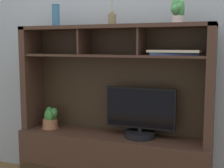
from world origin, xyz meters
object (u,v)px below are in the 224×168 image
at_px(diffuser_bottle, 112,19).
at_px(ceramic_vase, 56,15).
at_px(tv_monitor, 140,117).
at_px(potted_succulent, 178,10).
at_px(potted_orchid, 50,119).
at_px(media_console, 112,145).
at_px(magazine_stack_left, 174,53).

bearing_deg(diffuser_bottle, ceramic_vase, 178.72).
distance_m(tv_monitor, diffuser_bottle, 0.84).
height_order(diffuser_bottle, potted_succulent, diffuser_bottle).
distance_m(potted_orchid, potted_succulent, 1.49).
height_order(tv_monitor, diffuser_bottle, diffuser_bottle).
height_order(diffuser_bottle, ceramic_vase, diffuser_bottle).
relative_size(tv_monitor, potted_orchid, 3.02).
distance_m(media_console, magazine_stack_left, 0.97).
bearing_deg(media_console, magazine_stack_left, -4.31).
xyz_separation_m(tv_monitor, diffuser_bottle, (-0.25, -0.01, 0.81)).
bearing_deg(ceramic_vase, diffuser_bottle, -1.28).
bearing_deg(diffuser_bottle, potted_orchid, -178.36).
relative_size(potted_succulent, ceramic_vase, 0.99).
height_order(media_console, potted_orchid, media_console).
bearing_deg(potted_succulent, diffuser_bottle, -178.08).
bearing_deg(ceramic_vase, tv_monitor, -0.35).
relative_size(media_console, potted_succulent, 8.47).
distance_m(media_console, potted_succulent, 1.26).
height_order(magazine_stack_left, diffuser_bottle, diffuser_bottle).
height_order(tv_monitor, potted_succulent, potted_succulent).
distance_m(media_console, potted_orchid, 0.63).
bearing_deg(media_console, potted_orchid, -177.37).
bearing_deg(diffuser_bottle, media_console, 90.00).
xyz_separation_m(potted_orchid, ceramic_vase, (0.07, 0.03, 0.95)).
relative_size(potted_orchid, diffuser_bottle, 0.65).
bearing_deg(potted_succulent, media_console, -179.20).
relative_size(media_console, tv_monitor, 2.81).
xyz_separation_m(media_console, diffuser_bottle, (0.00, -0.01, 1.08)).
bearing_deg(diffuser_bottle, potted_succulent, 1.92).
relative_size(potted_orchid, magazine_stack_left, 0.48).
bearing_deg(potted_orchid, ceramic_vase, 24.30).
xyz_separation_m(tv_monitor, magazine_stack_left, (0.28, -0.04, 0.54)).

